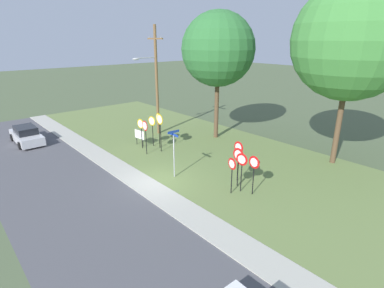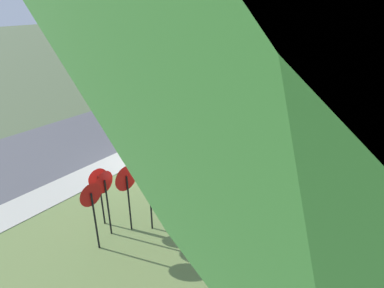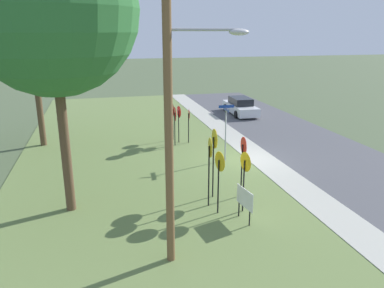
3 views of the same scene
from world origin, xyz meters
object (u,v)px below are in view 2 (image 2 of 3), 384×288
Objects in this scene: stop_sign_far_right at (246,110)px; yield_sign_far_right at (126,183)px; stop_sign_far_left at (261,109)px; yield_sign_far_left at (99,184)px; yield_sign_near_left at (92,202)px; stop_sign_far_center at (264,110)px; notice_board at (257,120)px; parked_hatchback_near at (222,82)px; utility_pole at (335,43)px; street_name_post at (155,134)px; yield_sign_near_right at (148,180)px; stop_sign_near_right at (228,109)px; yield_sign_center at (105,189)px; stop_sign_near_left at (248,107)px.

stop_sign_far_right is 7.60m from yield_sign_far_right.
yield_sign_far_left is (8.71, -1.32, -0.48)m from stop_sign_far_left.
yield_sign_near_left is at bearing 3.40° from stop_sign_far_left.
notice_board is at bearing -148.86° from stop_sign_far_center.
parked_hatchback_near is at bearing -145.04° from stop_sign_far_center.
yield_sign_far_left is 18.13m from parked_hatchback_near.
parked_hatchback_near is (-7.60, -7.39, -1.17)m from stop_sign_far_center.
yield_sign_far_left is at bearing -10.53° from notice_board.
street_name_post is at bearing -28.23° from utility_pole.
yield_sign_near_right reaches higher than stop_sign_far_center.
stop_sign_near_right is 1.13× the size of yield_sign_near_left.
stop_sign_near_right is at bearing 177.74° from yield_sign_center.
street_name_post is at bearing -165.44° from yield_sign_center.
yield_sign_far_right is (8.35, -0.38, -0.28)m from stop_sign_far_left.
stop_sign_far_left is at bearing -179.81° from yield_sign_far_right.
yield_sign_near_right is (7.38, 1.71, 0.01)m from stop_sign_near_right.
stop_sign_far_right is at bearing 38.43° from parked_hatchback_near.
yield_sign_near_right is 1.07× the size of yield_sign_far_right.
yield_sign_far_right is (9.13, 0.75, 0.04)m from stop_sign_near_left.
stop_sign_far_right is 8.82m from yield_sign_near_left.
stop_sign_near_right is at bearing -99.24° from stop_sign_far_right.
yield_sign_far_left is (9.39, -1.15, -0.21)m from stop_sign_far_center.
utility_pole is (-3.75, 3.59, 3.11)m from stop_sign_near_right.
utility_pole reaches higher than stop_sign_far_center.
yield_sign_near_right is 2.01× the size of notice_board.
stop_sign_near_left is at bearing -105.03° from stop_sign_far_center.
yield_sign_center is (8.90, -0.74, -0.33)m from stop_sign_far_left.
yield_sign_near_left is 1.82× the size of notice_board.
stop_sign_far_left is 0.64× the size of parked_hatchback_near.
utility_pole is 2.12× the size of parked_hatchback_near.
stop_sign_far_right is 2.33× the size of notice_board.
stop_sign_far_center is 1.07× the size of yield_sign_near_left.
yield_sign_near_left is 0.76× the size of street_name_post.
yield_sign_near_right is at bearing 7.50° from stop_sign_far_left.
yield_sign_near_left is at bearing -11.16° from stop_sign_far_center.
yield_sign_far_left is at bearing -57.56° from yield_sign_near_right.
stop_sign_far_center is (-1.21, 1.40, -0.10)m from stop_sign_near_right.
stop_sign_far_left is 0.30× the size of utility_pole.
yield_sign_near_right is at bearing 130.90° from yield_sign_center.
yield_sign_center is (-0.66, -0.22, 0.02)m from yield_sign_near_left.
notice_board is at bearing 172.83° from yield_sign_center.
stop_sign_far_center reaches higher than yield_sign_center.
yield_sign_far_left is at bearing -15.64° from utility_pole.
yield_sign_far_left is at bearing 19.08° from street_name_post.
yield_sign_far_right is at bearing -10.59° from stop_sign_far_center.
stop_sign_far_center is 9.47m from yield_sign_far_left.
stop_sign_far_center is at bearing -159.84° from stop_sign_far_left.
street_name_post is at bearing -6.03° from stop_sign_near_right.
yield_sign_near_right reaches higher than yield_sign_far_right.
stop_sign_far_left is at bearing 167.37° from yield_sign_center.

